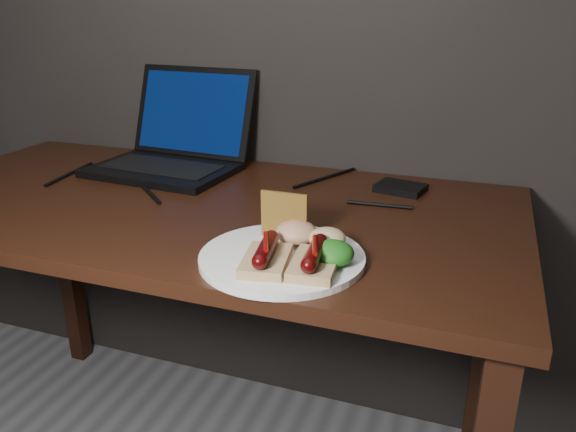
# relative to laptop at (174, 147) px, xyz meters

# --- Properties ---
(desk) EXTENTS (1.40, 0.70, 0.75)m
(desk) POSITION_rel_laptop_xyz_m (0.17, -0.22, -0.14)
(desk) COLOR black
(desk) RESTS_ON ground
(laptop) EXTENTS (0.37, 0.35, 0.25)m
(laptop) POSITION_rel_laptop_xyz_m (0.00, 0.00, 0.00)
(laptop) COLOR black
(laptop) RESTS_ON desk
(hard_drive) EXTENTS (0.12, 0.10, 0.02)m
(hard_drive) POSITION_rel_laptop_xyz_m (0.59, 0.00, -0.05)
(hard_drive) COLOR black
(hard_drive) RESTS_ON desk
(desk_cables) EXTENTS (0.86, 0.40, 0.01)m
(desk_cables) POSITION_rel_laptop_xyz_m (0.18, -0.11, -0.05)
(desk_cables) COLOR black
(desk_cables) RESTS_ON desk
(plate) EXTENTS (0.32, 0.32, 0.01)m
(plate) POSITION_rel_laptop_xyz_m (0.46, -0.44, -0.05)
(plate) COLOR white
(plate) RESTS_ON desk
(bread_sausage_center) EXTENTS (0.09, 0.13, 0.04)m
(bread_sausage_center) POSITION_rel_laptop_xyz_m (0.45, -0.49, -0.03)
(bread_sausage_center) COLOR tan
(bread_sausage_center) RESTS_ON plate
(bread_sausage_right) EXTENTS (0.08, 0.12, 0.04)m
(bread_sausage_right) POSITION_rel_laptop_xyz_m (0.53, -0.47, -0.03)
(bread_sausage_right) COLOR tan
(bread_sausage_right) RESTS_ON plate
(crispbread) EXTENTS (0.08, 0.01, 0.08)m
(crispbread) POSITION_rel_laptop_xyz_m (0.44, -0.37, -0.00)
(crispbread) COLOR olive
(crispbread) RESTS_ON plate
(salad_greens) EXTENTS (0.07, 0.07, 0.04)m
(salad_greens) POSITION_rel_laptop_xyz_m (0.55, -0.45, -0.02)
(salad_greens) COLOR #1A5110
(salad_greens) RESTS_ON plate
(salsa_mound) EXTENTS (0.07, 0.07, 0.04)m
(salsa_mound) POSITION_rel_laptop_xyz_m (0.47, -0.39, -0.02)
(salsa_mound) COLOR maroon
(salsa_mound) RESTS_ON plate
(coleslaw_mound) EXTENTS (0.06, 0.06, 0.04)m
(coleslaw_mound) POSITION_rel_laptop_xyz_m (0.52, -0.39, -0.03)
(coleslaw_mound) COLOR beige
(coleslaw_mound) RESTS_ON plate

